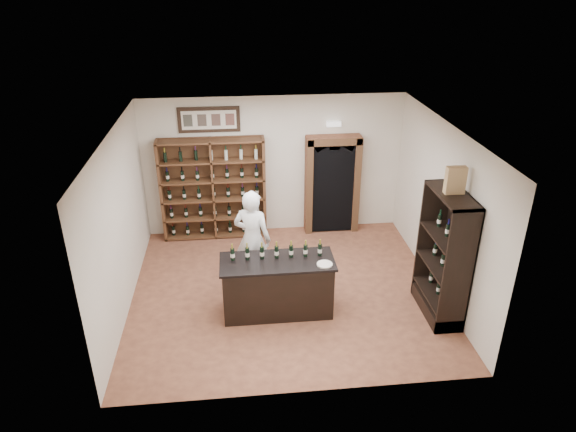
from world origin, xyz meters
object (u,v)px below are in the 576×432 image
(side_cabinet, at_px, (443,274))
(shopkeeper, at_px, (252,239))
(tasting_counter, at_px, (277,287))
(wine_crate, at_px, (455,180))
(wine_shelf, at_px, (213,189))
(counter_bottle_0, at_px, (233,254))

(side_cabinet, xyz_separation_m, shopkeeper, (-3.09, 1.19, 0.19))
(tasting_counter, bearing_deg, wine_crate, -6.04)
(wine_shelf, distance_m, side_cabinet, 5.02)
(tasting_counter, height_order, shopkeeper, shopkeeper)
(tasting_counter, bearing_deg, counter_bottle_0, 172.18)
(tasting_counter, xyz_separation_m, counter_bottle_0, (-0.72, 0.10, 0.61))
(shopkeeper, distance_m, wine_crate, 3.60)
(side_cabinet, bearing_deg, shopkeeper, 159.02)
(tasting_counter, distance_m, wine_crate, 3.32)
(counter_bottle_0, height_order, wine_crate, wine_crate)
(side_cabinet, relative_size, wine_crate, 5.12)
(tasting_counter, relative_size, counter_bottle_0, 6.27)
(counter_bottle_0, distance_m, shopkeeper, 0.88)
(side_cabinet, xyz_separation_m, wine_crate, (-0.03, 0.01, 1.66))
(wine_crate, bearing_deg, wine_shelf, 140.91)
(wine_shelf, height_order, side_cabinet, same)
(tasting_counter, distance_m, shopkeeper, 1.06)
(wine_crate, bearing_deg, counter_bottle_0, 174.78)
(wine_shelf, distance_m, tasting_counter, 3.19)
(side_cabinet, bearing_deg, wine_shelf, 139.79)
(tasting_counter, xyz_separation_m, wine_crate, (2.70, -0.29, 1.92))
(shopkeeper, bearing_deg, tasting_counter, 134.78)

